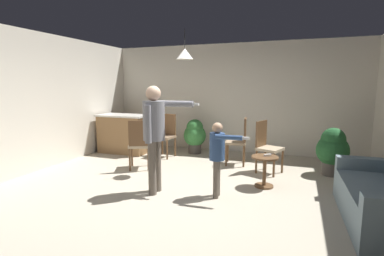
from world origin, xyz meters
The scene contains 15 objects.
ground centered at (0.00, 0.00, 0.00)m, with size 7.68×7.68×0.00m, color #B2A893.
wall_back centered at (0.00, 3.20, 1.35)m, with size 6.40×0.10×2.70m, color silver.
wall_left centered at (-3.20, 0.00, 1.35)m, with size 0.10×6.40×2.70m, color silver.
kitchen_counter centered at (-2.45, 2.05, 0.48)m, with size 1.26×0.66×0.95m.
side_table_by_couch centered at (1.14, 0.71, 0.33)m, with size 0.44×0.44×0.52m.
person_adult centered at (-0.42, -0.15, 1.04)m, with size 0.82×0.50×1.67m.
person_child centered at (0.53, 0.02, 0.71)m, with size 0.60×0.33×1.14m.
dining_chair_by_counter centered at (1.07, 1.55, 0.55)m, with size 0.54×0.54×1.00m.
dining_chair_near_wall centered at (-1.32, 0.88, 0.55)m, with size 0.56×0.56×1.00m.
dining_chair_centre_back centered at (0.47, 1.93, 0.55)m, with size 0.48×0.48×1.00m.
dining_chair_spare centered at (-1.29, 2.05, 0.55)m, with size 0.47×0.47×1.00m.
potted_plant_corner centered at (-0.76, 2.59, 0.47)m, with size 0.55×0.55×0.85m.
potted_plant_by_wall centered at (2.25, 1.81, 0.49)m, with size 0.59×0.59×0.90m.
spare_remote_on_table centered at (1.18, 0.73, 0.54)m, with size 0.04×0.13×0.04m, color white.
ceiling_light_pendant centered at (-0.42, 1.07, 2.25)m, with size 0.32×0.32×0.55m.
Camera 1 is at (1.63, -4.05, 1.68)m, focal length 27.15 mm.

